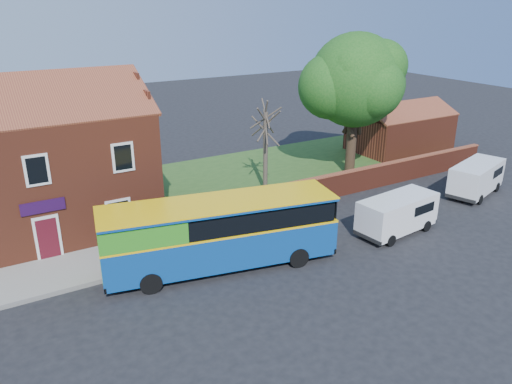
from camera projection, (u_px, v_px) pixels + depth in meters
ground at (251, 291)px, 21.76m from camera, size 120.00×120.00×0.00m
pavement at (58, 273)px, 23.06m from camera, size 18.00×3.50×0.12m
kerb at (65, 291)px, 21.65m from camera, size 18.00×0.15×0.14m
grass_strip at (313, 165)px, 38.37m from camera, size 26.00×12.00×0.04m
shop_building at (28, 171)px, 26.48m from camera, size 12.30×8.13×10.50m
boundary_wall at (367, 178)px, 33.26m from camera, size 22.00×0.38×1.60m
outbuilding at (400, 131)px, 42.06m from camera, size 8.20×5.06×4.17m
bus at (213, 232)px, 23.05m from camera, size 11.21×4.79×3.31m
van_near at (397, 213)px, 26.89m from camera, size 4.87×2.37×2.06m
van_far at (476, 177)px, 32.30m from camera, size 5.13×3.22×2.10m
large_tree at (355, 83)px, 34.59m from camera, size 8.20×6.48×10.00m
bare_tree at (265, 148)px, 32.24m from camera, size 2.17×2.59×5.80m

